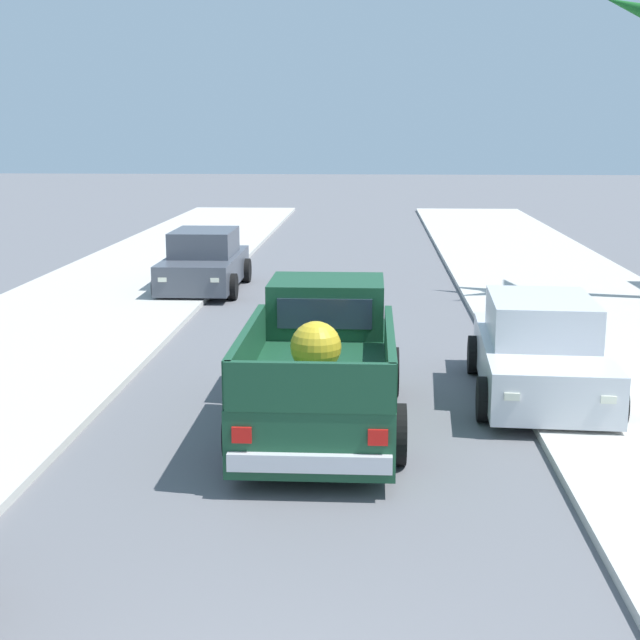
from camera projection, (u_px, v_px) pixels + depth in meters
The scene contains 7 objects.
sidewalk_left at pixel (29, 344), 17.14m from camera, with size 5.06×60.00×0.12m, color beige.
sidewalk_right at pixel (633, 352), 16.52m from camera, with size 5.06×60.00×0.12m, color beige.
curb_left at pixel (88, 346), 17.08m from camera, with size 0.16×60.00×0.10m, color silver.
curb_right at pixel (570, 352), 16.58m from camera, with size 0.16×60.00×0.10m, color silver.
pickup_truck at pixel (322, 367), 12.67m from camera, with size 2.23×5.22×1.80m.
car_right_near at pixel (540, 351), 13.87m from camera, with size 2.19×4.33×1.54m.
car_left_mid at pixel (204, 262), 23.16m from camera, with size 2.05×4.27×1.54m.
Camera 1 is at (0.84, -4.34, 4.03)m, focal length 51.03 mm.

